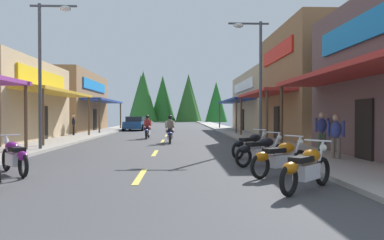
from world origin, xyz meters
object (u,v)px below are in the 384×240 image
motorcycle_parked_right_1 (280,157)px  motorcycle_parked_left_2 (15,156)px  rider_cruising_trailing (147,129)px  pedestrian_by_shop (74,124)px  motorcycle_parked_right_2 (261,150)px  parked_car_curbside (136,124)px  motorcycle_parked_right_0 (306,168)px  pedestrian_waiting (336,135)px  rider_cruising_lead (170,131)px  streetlamp_left (47,56)px  pedestrian_browsing (322,130)px  streetlamp_right (255,66)px  motorcycle_parked_right_3 (251,145)px

motorcycle_parked_right_1 → motorcycle_parked_left_2: size_ratio=1.08×
rider_cruising_trailing → pedestrian_by_shop: bearing=67.8°
motorcycle_parked_right_2 → pedestrian_by_shop: (-10.13, 15.18, 0.42)m
motorcycle_parked_right_1 → parked_car_curbside: parked_car_curbside is taller
motorcycle_parked_right_1 → rider_cruising_trailing: 15.50m
motorcycle_parked_right_0 → pedestrian_waiting: 5.20m
motorcycle_parked_left_2 → parked_car_curbside: parked_car_curbside is taller
rider_cruising_trailing → parked_car_curbside: (-2.31, 12.89, 0.03)m
rider_cruising_lead → parked_car_curbside: (-3.88, 16.65, 0.03)m
parked_car_curbside → rider_cruising_lead: bearing=-162.9°
streetlamp_left → motorcycle_parked_right_0: streetlamp_left is taller
rider_cruising_trailing → streetlamp_left: bearing=156.8°
motorcycle_parked_right_2 → pedestrian_waiting: 2.82m
motorcycle_parked_left_2 → pedestrian_by_shop: pedestrian_by_shop is taller
rider_cruising_trailing → pedestrian_browsing: pedestrian_browsing is taller
streetlamp_left → motorcycle_parked_left_2: (1.35, -6.12, -3.63)m
motorcycle_parked_right_2 → rider_cruising_lead: 9.58m
streetlamp_right → motorcycle_parked_right_3: bearing=-103.3°
streetlamp_left → streetlamp_right: bearing=11.7°
motorcycle_parked_right_2 → pedestrian_waiting: bearing=-15.8°
motorcycle_parked_right_1 → motorcycle_parked_left_2: (-6.97, 0.54, 0.00)m
streetlamp_left → pedestrian_by_shop: bearing=100.2°
streetlamp_left → motorcycle_parked_left_2: 7.24m
pedestrian_browsing → motorcycle_parked_right_0: bearing=-23.5°
motorcycle_parked_right_2 → pedestrian_waiting: pedestrian_waiting is taller
motorcycle_parked_left_2 → parked_car_curbside: size_ratio=0.39×
pedestrian_by_shop → parked_car_curbside: 11.02m
streetlamp_right → motorcycle_parked_right_2: (-1.19, -6.70, -3.53)m
motorcycle_parked_right_2 → motorcycle_parked_left_2: bearing=159.7°
motorcycle_parked_right_3 → pedestrian_waiting: size_ratio=1.07×
parked_car_curbside → motorcycle_parked_right_2: bearing=-160.9°
motorcycle_parked_right_1 → motorcycle_parked_right_3: 3.99m
rider_cruising_trailing → pedestrian_browsing: bearing=-139.7°
motorcycle_parked_right_0 → motorcycle_parked_right_1: 1.81m
rider_cruising_lead → pedestrian_browsing: 8.55m
motorcycle_parked_right_0 → motorcycle_parked_right_1: bearing=47.0°
streetlamp_right → pedestrian_by_shop: (-11.32, 8.48, -3.10)m
motorcycle_parked_right_0 → rider_cruising_trailing: size_ratio=0.75×
streetlamp_right → parked_car_curbside: (-8.13, 19.03, -3.33)m
motorcycle_parked_left_2 → pedestrian_waiting: (9.59, 2.15, 0.43)m
motorcycle_parked_right_3 → pedestrian_browsing: bearing=-18.7°
motorcycle_parked_right_2 → rider_cruising_lead: bearing=77.0°
motorcycle_parked_right_2 → motorcycle_parked_left_2: same height
motorcycle_parked_left_2 → rider_cruising_trailing: 14.41m
motorcycle_parked_right_0 → parked_car_curbside: bearing=59.2°
motorcycle_parked_left_2 → parked_car_curbside: 27.11m
streetlamp_right → motorcycle_parked_right_0: size_ratio=3.86×
motorcycle_parked_left_2 → pedestrian_browsing: (10.13, 4.68, 0.49)m
streetlamp_left → motorcycle_parked_right_3: streetlamp_left is taller
motorcycle_parked_right_0 → rider_cruising_lead: (-3.17, 12.81, 0.17)m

